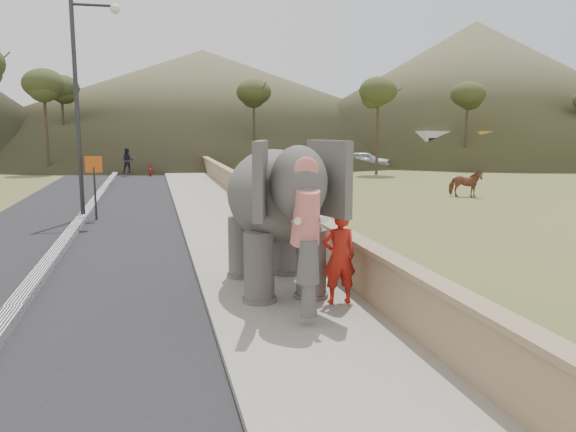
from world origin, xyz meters
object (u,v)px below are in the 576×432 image
(cow, at_px, (465,184))
(motorcyclist, at_px, (138,165))
(lamppost, at_px, (85,88))
(elephant_and_man, at_px, (275,216))

(cow, bearing_deg, motorcyclist, 76.84)
(lamppost, height_order, cow, lamppost)
(lamppost, distance_m, cow, 18.13)
(elephant_and_man, relative_size, motorcyclist, 1.81)
(lamppost, bearing_deg, cow, 9.01)
(lamppost, bearing_deg, elephant_and_man, -66.83)
(elephant_and_man, bearing_deg, lamppost, 113.17)
(lamppost, xyz_separation_m, cow, (17.42, 2.76, -4.20))
(elephant_and_man, height_order, motorcyclist, elephant_and_man)
(cow, xyz_separation_m, motorcyclist, (-16.06, 16.36, 0.14))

